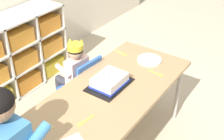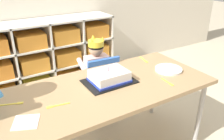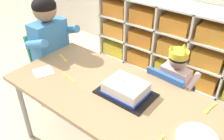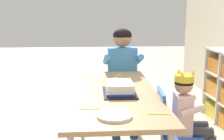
% 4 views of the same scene
% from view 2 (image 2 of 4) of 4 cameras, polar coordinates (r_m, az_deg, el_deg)
% --- Properties ---
extents(storage_cubby_shelf, '(1.98, 0.39, 0.83)m').
position_cam_2_polar(storage_cubby_shelf, '(2.85, -18.88, 2.20)').
color(storage_cubby_shelf, silver).
rests_on(storage_cubby_shelf, ground).
extents(activity_table, '(1.51, 0.68, 0.64)m').
position_cam_2_polar(activity_table, '(1.64, -1.35, -5.46)').
color(activity_table, '#A37F56').
rests_on(activity_table, ground).
extents(classroom_chair_blue, '(0.34, 0.33, 0.69)m').
position_cam_2_polar(classroom_chair_blue, '(2.14, -2.98, -3.52)').
color(classroom_chair_blue, blue).
rests_on(classroom_chair_blue, ground).
extents(child_with_crown, '(0.31, 0.31, 0.84)m').
position_cam_2_polar(child_with_crown, '(2.18, -4.24, 0.51)').
color(child_with_crown, beige).
rests_on(child_with_crown, ground).
extents(birthday_cake_on_tray, '(0.36, 0.25, 0.12)m').
position_cam_2_polar(birthday_cake_on_tray, '(1.66, -0.69, -1.80)').
color(birthday_cake_on_tray, black).
rests_on(birthday_cake_on_tray, activity_table).
extents(paper_plate_stack, '(0.21, 0.21, 0.02)m').
position_cam_2_polar(paper_plate_stack, '(1.90, 13.68, 0.16)').
color(paper_plate_stack, white).
rests_on(paper_plate_stack, activity_table).
extents(paper_napkin_square, '(0.17, 0.17, 0.00)m').
position_cam_2_polar(paper_napkin_square, '(1.36, -20.33, -11.86)').
color(paper_napkin_square, white).
rests_on(paper_napkin_square, activity_table).
extents(fork_near_cake_tray, '(0.04, 0.14, 0.00)m').
position_cam_2_polar(fork_near_cake_tray, '(2.07, 7.88, 2.48)').
color(fork_near_cake_tray, yellow).
rests_on(fork_near_cake_tray, activity_table).
extents(fork_at_table_front_edge, '(0.03, 0.13, 0.00)m').
position_cam_2_polar(fork_at_table_front_edge, '(1.71, 13.59, -2.97)').
color(fork_at_table_front_edge, yellow).
rests_on(fork_at_table_front_edge, activity_table).
extents(fork_beside_plate_stack, '(0.14, 0.04, 0.00)m').
position_cam_2_polar(fork_beside_plate_stack, '(1.45, -13.40, -8.46)').
color(fork_beside_plate_stack, yellow).
rests_on(fork_beside_plate_stack, activity_table).
extents(fork_near_child_seat, '(0.14, 0.06, 0.00)m').
position_cam_2_polar(fork_near_child_seat, '(1.55, -23.11, -7.63)').
color(fork_near_child_seat, yellow).
rests_on(fork_near_child_seat, activity_table).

